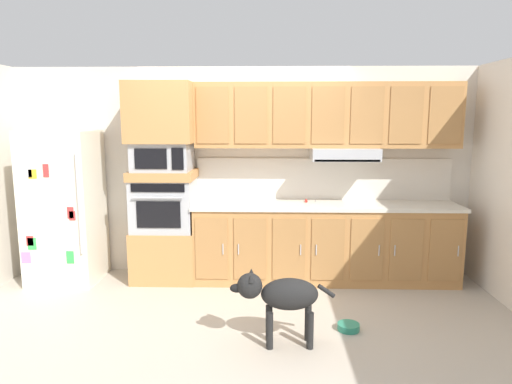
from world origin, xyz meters
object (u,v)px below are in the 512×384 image
refrigerator (65,207)px  built_in_oven (164,204)px  dog (281,295)px  microwave (163,157)px  dog_food_bowl (348,327)px  screwdriver (307,201)px

refrigerator → built_in_oven: size_ratio=2.51×
built_in_oven → dog: built_in_oven is taller
built_in_oven → dog: size_ratio=0.79×
microwave → dog: size_ratio=0.73×
refrigerator → dog_food_bowl: 3.45m
refrigerator → microwave: refrigerator is taller
built_in_oven → screwdriver: bearing=3.5°
dog → screwdriver: bearing=-103.7°
built_in_oven → microwave: bearing=-0.8°
dog → dog_food_bowl: size_ratio=4.42×
built_in_oven → microwave: 0.56m
dog_food_bowl → microwave: bearing=146.2°
screwdriver → dog_food_bowl: screwdriver is taller
refrigerator → built_in_oven: bearing=3.4°
built_in_oven → dog: (1.33, -1.59, -0.46)m
microwave → screwdriver: (1.68, 0.10, -0.53)m
built_in_oven → dog_food_bowl: size_ratio=3.50×
refrigerator → dog_food_bowl: bearing=-21.7°
microwave → dog_food_bowl: 2.75m
built_in_oven → dog_food_bowl: bearing=-33.8°
screwdriver → dog: (-0.35, -1.69, -0.49)m
refrigerator → microwave: 1.30m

